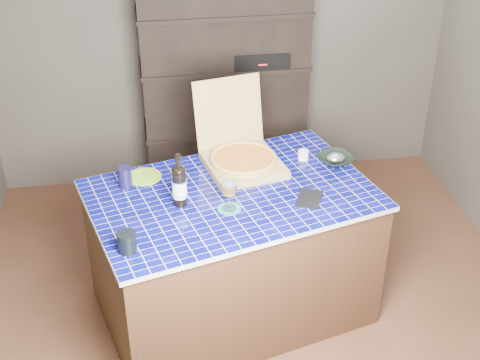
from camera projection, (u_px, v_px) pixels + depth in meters
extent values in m
plane|color=brown|center=(258.00, 315.00, 4.14)|extent=(3.50, 3.50, 0.00)
plane|color=#4D4943|center=(220.00, 27.00, 4.96)|extent=(3.50, 0.00, 3.50)
cube|color=black|center=(224.00, 83.00, 4.96)|extent=(1.20, 0.40, 1.80)
cube|color=black|center=(259.00, 55.00, 4.83)|extent=(0.40, 0.32, 0.12)
cube|color=#3F2218|center=(232.00, 256.00, 3.98)|extent=(1.72, 1.32, 0.83)
cube|color=#050854|center=(232.00, 195.00, 3.75)|extent=(1.77, 1.37, 0.03)
cube|color=#A08352|center=(243.00, 165.00, 3.97)|extent=(0.50, 0.50, 0.05)
cube|color=#A08352|center=(228.00, 112.00, 4.05)|extent=(0.44, 0.18, 0.42)
cylinder|color=tan|center=(243.00, 160.00, 3.95)|extent=(0.39, 0.39, 0.01)
cylinder|color=maroon|center=(243.00, 158.00, 3.95)|extent=(0.34, 0.34, 0.01)
torus|color=tan|center=(243.00, 158.00, 3.94)|extent=(0.40, 0.40, 0.02)
cylinder|color=black|center=(179.00, 187.00, 3.60)|extent=(0.08, 0.08, 0.22)
ellipsoid|color=black|center=(179.00, 170.00, 3.54)|extent=(0.08, 0.08, 0.04)
cylinder|color=black|center=(178.00, 162.00, 3.51)|extent=(0.03, 0.03, 0.09)
cylinder|color=white|center=(180.00, 189.00, 3.60)|extent=(0.08, 0.08, 0.10)
cylinder|color=#3A8AC5|center=(180.00, 194.00, 3.62)|extent=(0.08, 0.08, 0.01)
cylinder|color=#3A8AC5|center=(179.00, 181.00, 3.57)|extent=(0.08, 0.08, 0.01)
cylinder|color=#198082|center=(229.00, 209.00, 3.61)|extent=(0.13, 0.13, 0.01)
cylinder|color=white|center=(229.00, 208.00, 3.60)|extent=(0.08, 0.08, 0.01)
cylinder|color=white|center=(229.00, 201.00, 3.58)|extent=(0.01, 0.01, 0.08)
ellipsoid|color=white|center=(229.00, 187.00, 3.54)|extent=(0.09, 0.09, 0.12)
cylinder|color=#BC801E|center=(229.00, 189.00, 3.54)|extent=(0.07, 0.07, 0.05)
cylinder|color=white|center=(229.00, 184.00, 3.52)|extent=(0.07, 0.07, 0.02)
cylinder|color=black|center=(127.00, 242.00, 3.27)|extent=(0.10, 0.10, 0.11)
cube|color=black|center=(309.00, 198.00, 3.69)|extent=(0.19, 0.21, 0.01)
imported|color=black|center=(335.00, 160.00, 4.02)|extent=(0.26, 0.26, 0.05)
ellipsoid|color=silver|center=(336.00, 157.00, 4.01)|extent=(0.11, 0.09, 0.05)
cylinder|color=white|center=(303.00, 155.00, 4.06)|extent=(0.07, 0.07, 0.06)
cylinder|color=black|center=(125.00, 177.00, 3.77)|extent=(0.08, 0.08, 0.12)
cylinder|color=#7BB827|center=(144.00, 177.00, 3.89)|extent=(0.20, 0.20, 0.01)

